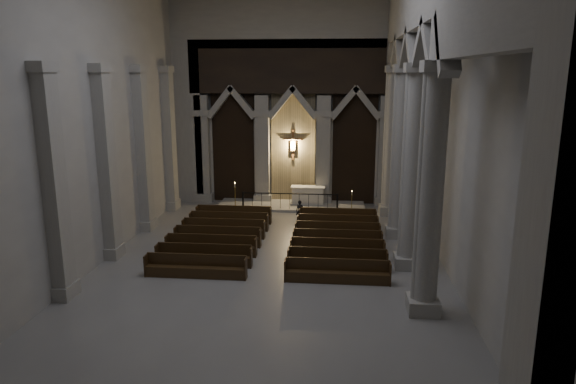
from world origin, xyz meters
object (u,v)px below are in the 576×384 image
(altar_rail, at_px, (290,199))
(pews, at_px, (277,241))
(worshipper, at_px, (300,211))
(altar, at_px, (308,195))
(candle_stand_right, at_px, (351,208))
(candle_stand_left, at_px, (235,203))

(altar_rail, xyz_separation_m, pews, (-0.00, -6.23, -0.42))
(worshipper, bearing_deg, altar, 92.59)
(altar, distance_m, candle_stand_right, 3.03)
(altar, distance_m, candle_stand_left, 4.31)
(altar, bearing_deg, altar_rail, -125.47)
(candle_stand_left, height_order, candle_stand_right, candle_stand_left)
(pews, distance_m, worshipper, 4.23)
(altar, height_order, altar_rail, altar)
(pews, bearing_deg, candle_stand_right, 59.54)
(candle_stand_left, distance_m, worshipper, 4.34)
(altar, relative_size, candle_stand_right, 1.49)
(altar_rail, relative_size, pews, 0.58)
(candle_stand_left, xyz_separation_m, pews, (3.12, -6.16, -0.15))
(candle_stand_right, xyz_separation_m, pews, (-3.47, -5.90, -0.08))
(candle_stand_right, bearing_deg, altar_rail, 174.54)
(altar, relative_size, pews, 0.21)
(altar, relative_size, worshipper, 1.73)
(altar_rail, bearing_deg, pews, -90.00)
(pews, xyz_separation_m, worshipper, (0.73, 4.16, 0.29))
(altar, distance_m, worshipper, 3.41)
(candle_stand_left, distance_m, pews, 6.91)
(altar, height_order, candle_stand_right, candle_stand_right)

